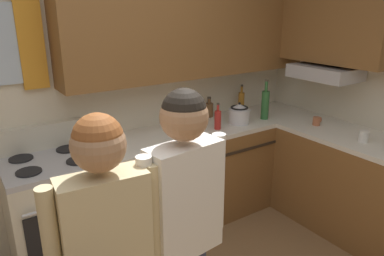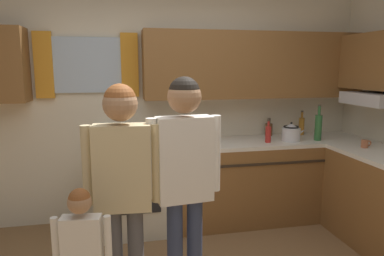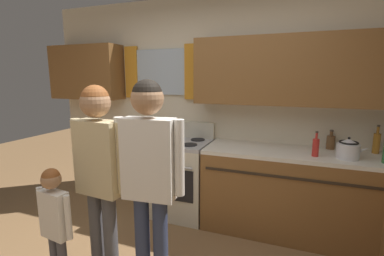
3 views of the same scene
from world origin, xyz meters
name	(u,v)px [view 2 (image 2 of 3)]	position (x,y,z in m)	size (l,w,h in m)	color
back_wall_unit	(166,88)	(0.08, 1.82, 1.47)	(4.60, 0.42, 2.60)	beige
kitchen_counter_run	(310,189)	(1.48, 1.14, 0.45)	(2.28, 2.07, 0.90)	brown
stove_oven	(131,187)	(-0.34, 1.54, 0.47)	(0.67, 0.67, 1.10)	beige
bottle_squat_brown	(269,129)	(1.28, 1.78, 0.98)	(0.08, 0.08, 0.21)	brown
bottle_wine_green	(318,127)	(1.70, 1.41, 1.05)	(0.08, 0.08, 0.39)	#2D6633
bottle_oil_amber	(301,126)	(1.69, 1.75, 1.01)	(0.06, 0.06, 0.29)	#B27223
bottle_sauce_red	(268,134)	(1.12, 1.42, 0.99)	(0.06, 0.06, 0.25)	red
cup_terracotta	(365,144)	(1.96, 0.99, 0.94)	(0.11, 0.07, 0.08)	#B76642
stovetop_kettle	(291,132)	(1.40, 1.45, 1.00)	(0.27, 0.20, 0.21)	silver
adult_holding_child	(123,177)	(-0.42, 0.20, 1.00)	(0.50, 0.22, 1.60)	#4C4C51
adult_in_plaid	(185,168)	(-0.01, 0.22, 1.03)	(0.51, 0.22, 1.64)	#2D3856
small_child	(82,251)	(-0.66, -0.02, 0.64)	(0.34, 0.14, 1.02)	#4C4C56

